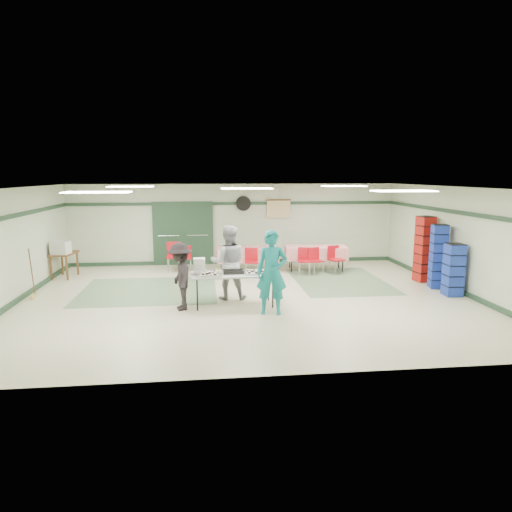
{
  "coord_description": "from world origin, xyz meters",
  "views": [
    {
      "loc": [
        -1.01,
        -10.9,
        3.01
      ],
      "look_at": [
        0.19,
        -0.3,
        1.1
      ],
      "focal_mm": 32.0,
      "sensor_mm": 36.0,
      "label": 1
    }
  ],
  "objects": [
    {
      "name": "floor",
      "position": [
        0.0,
        0.0,
        0.0
      ],
      "size": [
        11.0,
        11.0,
        0.0
      ],
      "primitive_type": "plane",
      "color": "beige",
      "rests_on": "ground"
    },
    {
      "name": "ceiling",
      "position": [
        0.0,
        0.0,
        2.7
      ],
      "size": [
        11.0,
        11.0,
        0.0
      ],
      "primitive_type": "plane",
      "rotation": [
        3.14,
        0.0,
        0.0
      ],
      "color": "white",
      "rests_on": "wall_back"
    },
    {
      "name": "wall_back",
      "position": [
        0.0,
        4.5,
        1.35
      ],
      "size": [
        11.0,
        0.0,
        11.0
      ],
      "primitive_type": "plane",
      "rotation": [
        1.57,
        0.0,
        0.0
      ],
      "color": "beige",
      "rests_on": "floor"
    },
    {
      "name": "wall_front",
      "position": [
        0.0,
        -4.5,
        1.35
      ],
      "size": [
        11.0,
        0.0,
        11.0
      ],
      "primitive_type": "plane",
      "rotation": [
        -1.57,
        0.0,
        0.0
      ],
      "color": "beige",
      "rests_on": "floor"
    },
    {
      "name": "wall_left",
      "position": [
        -5.5,
        0.0,
        1.35
      ],
      "size": [
        0.0,
        9.0,
        9.0
      ],
      "primitive_type": "plane",
      "rotation": [
        1.57,
        0.0,
        1.57
      ],
      "color": "beige",
      "rests_on": "floor"
    },
    {
      "name": "wall_right",
      "position": [
        5.5,
        0.0,
        1.35
      ],
      "size": [
        0.0,
        9.0,
        9.0
      ],
      "primitive_type": "plane",
      "rotation": [
        1.57,
        0.0,
        -1.57
      ],
      "color": "beige",
      "rests_on": "floor"
    },
    {
      "name": "trim_back",
      "position": [
        0.0,
        4.47,
        2.05
      ],
      "size": [
        11.0,
        0.06,
        0.1
      ],
      "primitive_type": "cube",
      "color": "#1F3925",
      "rests_on": "wall_back"
    },
    {
      "name": "baseboard_back",
      "position": [
        0.0,
        4.47,
        0.06
      ],
      "size": [
        11.0,
        0.06,
        0.12
      ],
      "primitive_type": "cube",
      "color": "#1F3925",
      "rests_on": "floor"
    },
    {
      "name": "trim_left",
      "position": [
        -5.47,
        0.0,
        2.05
      ],
      "size": [
        0.06,
        9.0,
        0.1
      ],
      "primitive_type": "cube",
      "rotation": [
        0.0,
        0.0,
        1.57
      ],
      "color": "#1F3925",
      "rests_on": "wall_back"
    },
    {
      "name": "baseboard_left",
      "position": [
        -5.47,
        0.0,
        0.06
      ],
      "size": [
        0.06,
        9.0,
        0.12
      ],
      "primitive_type": "cube",
      "rotation": [
        0.0,
        0.0,
        1.57
      ],
      "color": "#1F3925",
      "rests_on": "floor"
    },
    {
      "name": "trim_right",
      "position": [
        5.47,
        0.0,
        2.05
      ],
      "size": [
        0.06,
        9.0,
        0.1
      ],
      "primitive_type": "cube",
      "rotation": [
        0.0,
        0.0,
        1.57
      ],
      "color": "#1F3925",
      "rests_on": "wall_back"
    },
    {
      "name": "baseboard_right",
      "position": [
        5.47,
        0.0,
        0.06
      ],
      "size": [
        0.06,
        9.0,
        0.12
      ],
      "primitive_type": "cube",
      "rotation": [
        0.0,
        0.0,
        1.57
      ],
      "color": "#1F3925",
      "rests_on": "floor"
    },
    {
      "name": "green_patch_a",
      "position": [
        -2.5,
        1.0,
        0.0
      ],
      "size": [
        3.5,
        3.0,
        0.01
      ],
      "primitive_type": "cube",
      "color": "gray",
      "rests_on": "floor"
    },
    {
      "name": "green_patch_b",
      "position": [
        2.8,
        1.5,
        0.0
      ],
      "size": [
        2.5,
        3.5,
        0.01
      ],
      "primitive_type": "cube",
      "color": "gray",
      "rests_on": "floor"
    },
    {
      "name": "double_door_left",
      "position": [
        -2.2,
        4.44,
        1.05
      ],
      "size": [
        0.9,
        0.06,
        2.1
      ],
      "primitive_type": "cube",
      "color": "#989B98",
      "rests_on": "floor"
    },
    {
      "name": "double_door_right",
      "position": [
        -1.25,
        4.44,
        1.05
      ],
      "size": [
        0.9,
        0.06,
        2.1
      ],
      "primitive_type": "cube",
      "color": "#989B98",
      "rests_on": "floor"
    },
    {
      "name": "door_frame",
      "position": [
        -1.73,
        4.42,
        1.05
      ],
      "size": [
        2.0,
        0.03,
        2.15
      ],
      "primitive_type": "cube",
      "color": "#1F3925",
      "rests_on": "floor"
    },
    {
      "name": "wall_fan",
      "position": [
        0.3,
        4.44,
        2.05
      ],
      "size": [
        0.5,
        0.1,
        0.5
      ],
      "primitive_type": "cylinder",
      "rotation": [
        1.57,
        0.0,
        0.0
      ],
      "color": "black",
      "rests_on": "wall_back"
    },
    {
      "name": "scroll_banner",
      "position": [
        1.5,
        4.44,
        1.85
      ],
      "size": [
        0.8,
        0.02,
        0.6
      ],
      "primitive_type": "cube",
      "color": "beige",
      "rests_on": "wall_back"
    },
    {
      "name": "serving_table",
      "position": [
        -0.36,
        -0.65,
        0.72
      ],
      "size": [
        1.99,
        0.83,
        0.76
      ],
      "rotation": [
        0.0,
        0.0,
        0.02
      ],
      "color": "beige",
      "rests_on": "floor"
    },
    {
      "name": "sheet_tray_right",
      "position": [
        0.19,
        -0.7,
        0.77
      ],
      "size": [
        0.62,
        0.48,
        0.02
      ],
      "primitive_type": "cube",
      "rotation": [
        0.0,
        0.0,
        0.02
      ],
      "color": "silver",
      "rests_on": "serving_table"
    },
    {
      "name": "sheet_tray_mid",
      "position": [
        -0.53,
        -0.51,
        0.77
      ],
      "size": [
        0.59,
        0.45,
        0.02
      ],
      "primitive_type": "cube",
      "rotation": [
        0.0,
        0.0,
        0.02
      ],
      "color": "silver",
      "rests_on": "serving_table"
    },
    {
      "name": "sheet_tray_left",
      "position": [
        -0.94,
        -0.81,
        0.77
      ],
      "size": [
        0.57,
        0.44,
        0.02
      ],
      "primitive_type": "cube",
      "rotation": [
        0.0,
        0.0,
        0.02
      ],
      "color": "silver",
      "rests_on": "serving_table"
    },
    {
      "name": "baking_pan",
      "position": [
        -0.37,
        -0.63,
        0.8
      ],
      "size": [
        0.48,
        0.3,
        0.08
      ],
      "primitive_type": "cube",
      "rotation": [
        0.0,
        0.0,
        0.02
      ],
      "color": "black",
      "rests_on": "serving_table"
    },
    {
      "name": "foam_box_stack",
      "position": [
        -1.15,
        -0.57,
        0.94
      ],
      "size": [
        0.27,
        0.25,
        0.36
      ],
      "primitive_type": "cube",
      "rotation": [
        0.0,
        0.0,
        0.02
      ],
      "color": "white",
      "rests_on": "serving_table"
    },
    {
      "name": "volunteer_teal",
      "position": [
        0.41,
        -1.38,
        0.92
      ],
      "size": [
        0.74,
        0.55,
        1.84
      ],
      "primitive_type": "imported",
      "rotation": [
        0.0,
        0.0,
        -0.18
      ],
      "color": "#12797E",
      "rests_on": "floor"
    },
    {
      "name": "volunteer_grey",
      "position": [
        -0.46,
        -0.05,
        0.9
      ],
      "size": [
        0.92,
        0.74,
        1.8
      ],
      "primitive_type": "imported",
      "rotation": [
        0.0,
        0.0,
        3.08
      ],
      "color": "#95969A",
      "rests_on": "floor"
    },
    {
      "name": "volunteer_dark",
      "position": [
        -1.58,
        -0.83,
        0.76
      ],
      "size": [
        0.75,
        1.07,
        1.52
      ],
      "primitive_type": "imported",
      "rotation": [
        0.0,
        0.0,
        -1.37
      ],
      "color": "black",
      "rests_on": "floor"
    },
    {
      "name": "dining_table_a",
      "position": [
        2.49,
        3.06,
        0.57
      ],
      "size": [
        2.0,
        1.05,
        0.77
      ],
      "rotation": [
        0.0,
        0.0,
        -0.1
      ],
      "color": "red",
      "rests_on": "floor"
    },
    {
      "name": "dining_table_b",
      "position": [
        0.29,
        3.06,
        0.57
      ],
      "size": [
        1.92,
        0.92,
        0.77
      ],
      "rotation": [
        0.0,
        0.0,
        0.05
      ],
      "color": "red",
      "rests_on": "floor"
    },
    {
      "name": "chair_a",
      "position": [
        2.32,
        2.49,
        0.5
      ],
      "size": [
        0.47,
        0.47,
        0.81
      ],
      "rotation": [
        0.0,
        0.0,
        0.3
      ],
      "color": "#B70E1C",
      "rests_on": "floor"
    },
    {
      "name": "chair_b",
      "position": [
        1.99,
        2.49,
        0.5
      ],
      "size": [
        0.43,
        0.43,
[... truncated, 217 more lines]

